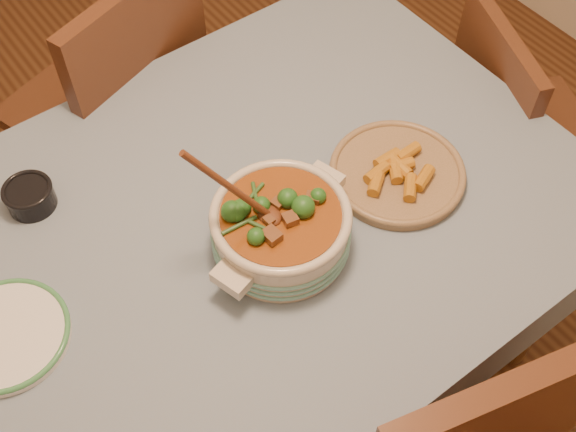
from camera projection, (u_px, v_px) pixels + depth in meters
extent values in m
plane|color=#402112|center=(231.00, 382.00, 2.12)|extent=(4.50, 4.50, 0.00)
cube|color=brown|center=(209.00, 246.00, 1.53)|extent=(1.60, 1.00, 0.05)
cube|color=slate|center=(208.00, 239.00, 1.51)|extent=(1.68, 1.08, 0.01)
cylinder|color=brown|center=(545.00, 296.00, 1.89)|extent=(0.07, 0.07, 0.70)
cylinder|color=brown|center=(339.00, 107.00, 2.29)|extent=(0.07, 0.07, 0.70)
cylinder|color=beige|center=(281.00, 231.00, 1.45)|extent=(0.34, 0.34, 0.11)
torus|color=beige|center=(281.00, 215.00, 1.41)|extent=(0.28, 0.28, 0.02)
cube|color=beige|center=(326.00, 178.00, 1.51)|extent=(0.06, 0.08, 0.03)
cube|color=beige|center=(231.00, 279.00, 1.37)|extent=(0.06, 0.08, 0.03)
cylinder|color=#8D4114|center=(281.00, 217.00, 1.41)|extent=(0.24, 0.24, 0.02)
cylinder|color=white|center=(6.00, 336.00, 1.37)|extent=(0.32, 0.32, 0.02)
torus|color=#3F8B50|center=(5.00, 334.00, 1.36)|extent=(0.24, 0.24, 0.01)
cylinder|color=black|center=(30.00, 197.00, 1.54)|extent=(0.13, 0.13, 0.05)
torus|color=black|center=(26.00, 190.00, 1.52)|extent=(0.11, 0.11, 0.01)
cylinder|color=black|center=(28.00, 193.00, 1.52)|extent=(0.09, 0.09, 0.01)
cylinder|color=#9F7858|center=(397.00, 174.00, 1.59)|extent=(0.36, 0.36, 0.02)
torus|color=#9F7858|center=(397.00, 171.00, 1.59)|extent=(0.30, 0.30, 0.02)
cube|color=#56301A|center=(103.00, 104.00, 2.11)|extent=(0.58, 0.58, 0.04)
cube|color=#56301A|center=(143.00, 69.00, 1.84)|extent=(0.45, 0.19, 0.49)
cylinder|color=#56301A|center=(116.00, 98.00, 2.46)|extent=(0.04, 0.04, 0.49)
cylinder|color=#56301A|center=(31.00, 170.00, 2.28)|extent=(0.04, 0.04, 0.49)
cylinder|color=#56301A|center=(205.00, 147.00, 2.33)|extent=(0.04, 0.04, 0.49)
cylinder|color=#56301A|center=(123.00, 228.00, 2.15)|extent=(0.04, 0.04, 0.49)
cube|color=#56301A|center=(529.00, 137.00, 2.12)|extent=(0.51, 0.51, 0.04)
cube|color=#56301A|center=(490.00, 97.00, 1.92)|extent=(0.18, 0.38, 0.42)
cylinder|color=#56301A|center=(535.00, 134.00, 2.41)|extent=(0.04, 0.04, 0.42)
cylinder|color=#56301A|center=(484.00, 237.00, 2.17)|extent=(0.04, 0.04, 0.42)
cylinder|color=#56301A|center=(441.00, 154.00, 2.36)|extent=(0.04, 0.04, 0.42)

